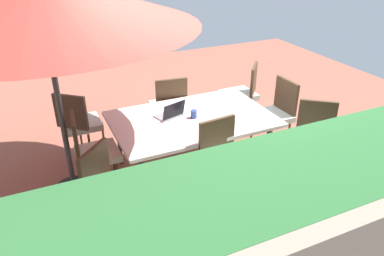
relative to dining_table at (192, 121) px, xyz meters
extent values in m
cube|color=#935442|center=(0.00, 0.00, -0.69)|extent=(10.00, 10.00, 0.02)
cube|color=#2D6633|center=(0.00, 2.17, 0.02)|extent=(6.30, 0.91, 1.39)
cube|color=silver|center=(0.00, 0.00, 0.02)|extent=(1.93, 1.25, 0.04)
cylinder|color=#333333|center=(-0.81, -0.48, -0.34)|extent=(0.05, 0.05, 0.68)
cylinder|color=#333333|center=(0.81, -0.48, -0.34)|extent=(0.05, 0.05, 0.68)
cylinder|color=#333333|center=(-0.81, 0.48, -0.34)|extent=(0.05, 0.05, 0.68)
cylinder|color=#333333|center=(0.81, 0.48, -0.34)|extent=(0.05, 0.05, 0.68)
cylinder|color=#4C4C4C|center=(1.48, -0.13, 0.50)|extent=(0.06, 0.06, 2.35)
cone|color=red|center=(1.48, -0.13, 1.49)|extent=(2.99, 2.99, 0.48)
cylinder|color=black|center=(1.48, -0.13, -0.65)|extent=(0.44, 0.44, 0.06)
cube|color=silver|center=(-1.20, -0.01, -0.19)|extent=(0.46, 0.46, 0.08)
cube|color=#4C3823|center=(-1.41, -0.01, 0.08)|extent=(0.05, 0.44, 0.45)
cylinder|color=#4C3823|center=(-1.02, -0.18, -0.45)|extent=(0.03, 0.03, 0.45)
cylinder|color=#4C3823|center=(-1.03, 0.18, -0.45)|extent=(0.03, 0.03, 0.45)
cylinder|color=#4C3823|center=(-1.38, -0.19, -0.45)|extent=(0.03, 0.03, 0.45)
cylinder|color=#4C3823|center=(-1.38, 0.17, -0.45)|extent=(0.03, 0.03, 0.45)
cube|color=silver|center=(-0.03, 0.83, -0.19)|extent=(0.46, 0.46, 0.08)
cube|color=#4C3823|center=(-0.01, 0.62, 0.08)|extent=(0.44, 0.08, 0.45)
cylinder|color=#4C3823|center=(0.13, 1.02, -0.45)|extent=(0.03, 0.03, 0.45)
cylinder|color=#4C3823|center=(-0.23, 0.99, -0.45)|extent=(0.03, 0.03, 0.45)
cylinder|color=#4C3823|center=(0.17, 0.66, -0.45)|extent=(0.03, 0.03, 0.45)
cylinder|color=#4C3823|center=(-0.19, 0.63, -0.45)|extent=(0.03, 0.03, 0.45)
cube|color=silver|center=(-1.19, 0.87, -0.19)|extent=(0.46, 0.46, 0.08)
cube|color=#4C3823|center=(-1.31, 0.70, 0.08)|extent=(0.37, 0.30, 0.45)
cylinder|color=#4C3823|center=(-0.93, 0.90, -0.45)|extent=(0.03, 0.03, 0.45)
cylinder|color=#4C3823|center=(-1.22, 1.12, -0.45)|extent=(0.03, 0.03, 0.45)
cylinder|color=#4C3823|center=(-1.15, 0.61, -0.45)|extent=(0.03, 0.03, 0.45)
cylinder|color=#4C3823|center=(-1.44, 0.83, -0.45)|extent=(0.03, 0.03, 0.45)
cube|color=silver|center=(1.16, 0.83, -0.19)|extent=(0.46, 0.46, 0.08)
cube|color=#4C3823|center=(1.31, 0.68, 0.08)|extent=(0.34, 0.34, 0.45)
cylinder|color=#4C3823|center=(1.16, 1.08, -0.45)|extent=(0.03, 0.03, 0.45)
cylinder|color=#4C3823|center=(0.91, 0.83, -0.45)|extent=(0.03, 0.03, 0.45)
cylinder|color=#4C3823|center=(1.42, 0.83, -0.45)|extent=(0.03, 0.03, 0.45)
cylinder|color=#4C3823|center=(1.17, 0.57, -0.45)|extent=(0.03, 0.03, 0.45)
cube|color=silver|center=(1.19, -0.86, -0.19)|extent=(0.46, 0.46, 0.08)
cube|color=#4C3823|center=(1.33, -0.70, 0.08)|extent=(0.36, 0.31, 0.45)
cylinder|color=#4C3823|center=(0.94, -0.88, -0.45)|extent=(0.03, 0.03, 0.45)
cylinder|color=#4C3823|center=(1.21, -1.11, -0.45)|extent=(0.03, 0.03, 0.45)
cylinder|color=#4C3823|center=(1.17, -0.61, -0.45)|extent=(0.03, 0.03, 0.45)
cylinder|color=#4C3823|center=(1.44, -0.84, -0.45)|extent=(0.03, 0.03, 0.45)
cube|color=silver|center=(-0.04, -0.90, -0.19)|extent=(0.46, 0.46, 0.08)
cube|color=#4C3823|center=(-0.01, -0.69, 0.08)|extent=(0.44, 0.10, 0.45)
cylinder|color=#4C3823|center=(-0.24, -1.05, -0.45)|extent=(0.03, 0.03, 0.45)
cylinder|color=#4C3823|center=(0.11, -1.10, -0.45)|extent=(0.03, 0.03, 0.45)
cylinder|color=#4C3823|center=(-0.19, -0.69, -0.45)|extent=(0.03, 0.03, 0.45)
cylinder|color=#4C3823|center=(0.16, -0.74, -0.45)|extent=(0.03, 0.03, 0.45)
cube|color=silver|center=(1.17, -0.03, -0.19)|extent=(0.46, 0.46, 0.08)
cube|color=#4C3823|center=(1.37, -0.05, 0.08)|extent=(0.09, 0.44, 0.45)
cylinder|color=#4C3823|center=(1.01, 0.17, -0.45)|extent=(0.03, 0.03, 0.45)
cylinder|color=#4C3823|center=(0.97, -0.19, -0.45)|extent=(0.03, 0.03, 0.45)
cylinder|color=#4C3823|center=(1.36, 0.13, -0.45)|extent=(0.03, 0.03, 0.45)
cylinder|color=#4C3823|center=(1.33, -0.23, -0.45)|extent=(0.03, 0.03, 0.45)
cube|color=silver|center=(-1.18, -0.85, -0.19)|extent=(0.46, 0.46, 0.08)
cube|color=#4C3823|center=(-1.34, -0.71, 0.08)|extent=(0.31, 0.36, 0.45)
cylinder|color=#4C3823|center=(-1.16, -1.10, -0.45)|extent=(0.03, 0.03, 0.45)
cylinder|color=#4C3823|center=(-0.93, -0.83, -0.45)|extent=(0.03, 0.03, 0.45)
cylinder|color=#4C3823|center=(-1.44, -0.87, -0.45)|extent=(0.03, 0.03, 0.45)
cylinder|color=#4C3823|center=(-1.20, -0.59, -0.45)|extent=(0.03, 0.03, 0.45)
cube|color=gray|center=(0.24, -0.16, 0.05)|extent=(0.37, 0.31, 0.02)
cube|color=black|center=(0.21, -0.06, 0.16)|extent=(0.32, 0.15, 0.20)
cylinder|color=#334C99|center=(-0.02, 0.01, 0.09)|extent=(0.08, 0.08, 0.10)
camera|label=1|loc=(1.70, 3.70, 2.05)|focal=34.91mm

